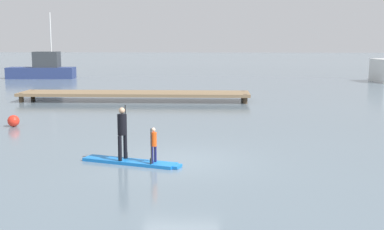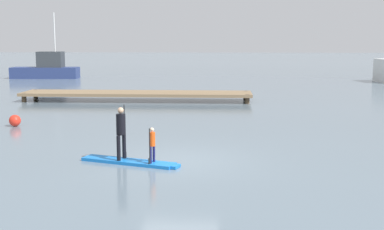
{
  "view_description": "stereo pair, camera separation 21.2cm",
  "coord_description": "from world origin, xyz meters",
  "px_view_note": "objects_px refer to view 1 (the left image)",
  "views": [
    {
      "loc": [
        1.07,
        -15.56,
        3.8
      ],
      "look_at": [
        0.22,
        3.4,
        0.93
      ],
      "focal_mm": 47.77,
      "sensor_mm": 36.0,
      "label": 1
    },
    {
      "loc": [
        1.28,
        -15.55,
        3.8
      ],
      "look_at": [
        0.22,
        3.4,
        0.93
      ],
      "focal_mm": 47.77,
      "sensor_mm": 36.0,
      "label": 2
    }
  ],
  "objects_px": {
    "paddler_adult": "(122,130)",
    "mooring_buoy_near": "(13,121)",
    "paddleboard_near": "(132,162)",
    "paddler_child_solo": "(153,143)",
    "fishing_boat_green_midground": "(43,69)"
  },
  "relations": [
    {
      "from": "paddler_adult",
      "to": "mooring_buoy_near",
      "type": "height_order",
      "value": "paddler_adult"
    },
    {
      "from": "paddleboard_near",
      "to": "paddler_child_solo",
      "type": "height_order",
      "value": "paddler_child_solo"
    },
    {
      "from": "paddler_adult",
      "to": "mooring_buoy_near",
      "type": "bearing_deg",
      "value": 133.49
    },
    {
      "from": "paddler_adult",
      "to": "mooring_buoy_near",
      "type": "distance_m",
      "value": 8.59
    },
    {
      "from": "paddleboard_near",
      "to": "paddler_adult",
      "type": "height_order",
      "value": "paddler_adult"
    },
    {
      "from": "paddleboard_near",
      "to": "mooring_buoy_near",
      "type": "bearing_deg",
      "value": 134.35
    },
    {
      "from": "paddler_child_solo",
      "to": "mooring_buoy_near",
      "type": "distance_m",
      "value": 9.52
    },
    {
      "from": "paddleboard_near",
      "to": "fishing_boat_green_midground",
      "type": "relative_size",
      "value": 0.5
    },
    {
      "from": "fishing_boat_green_midground",
      "to": "paddleboard_near",
      "type": "bearing_deg",
      "value": -67.14
    },
    {
      "from": "paddleboard_near",
      "to": "fishing_boat_green_midground",
      "type": "bearing_deg",
      "value": 112.86
    },
    {
      "from": "fishing_boat_green_midground",
      "to": "mooring_buoy_near",
      "type": "relative_size",
      "value": 12.52
    },
    {
      "from": "paddler_child_solo",
      "to": "fishing_boat_green_midground",
      "type": "relative_size",
      "value": 0.17
    },
    {
      "from": "paddleboard_near",
      "to": "mooring_buoy_near",
      "type": "xyz_separation_m",
      "value": [
        -6.17,
        6.31,
        0.2
      ]
    },
    {
      "from": "paddler_child_solo",
      "to": "fishing_boat_green_midground",
      "type": "distance_m",
      "value": 35.94
    },
    {
      "from": "paddler_child_solo",
      "to": "mooring_buoy_near",
      "type": "xyz_separation_m",
      "value": [
        -6.88,
        6.57,
        -0.44
      ]
    }
  ]
}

